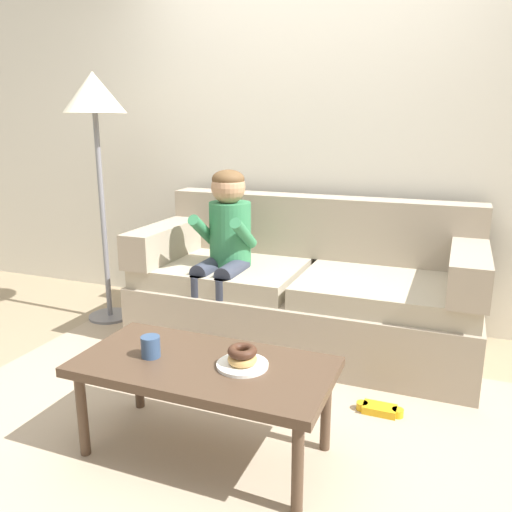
# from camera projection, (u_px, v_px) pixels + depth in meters

# --- Properties ---
(ground) EXTENTS (10.00, 10.00, 0.00)m
(ground) POSITION_uv_depth(u_px,v_px,m) (232.00, 400.00, 2.66)
(ground) COLOR #9E896B
(wall_back) EXTENTS (8.00, 0.10, 2.80)m
(wall_back) POSITION_uv_depth(u_px,v_px,m) (312.00, 119.00, 3.57)
(wall_back) COLOR silver
(wall_back) RESTS_ON ground
(area_rug) EXTENTS (2.76, 1.90, 0.01)m
(area_rug) POSITION_uv_depth(u_px,v_px,m) (210.00, 425.00, 2.43)
(area_rug) COLOR tan
(area_rug) RESTS_ON ground
(couch) EXTENTS (2.08, 0.90, 0.90)m
(couch) POSITION_uv_depth(u_px,v_px,m) (305.00, 292.00, 3.29)
(couch) COLOR tan
(couch) RESTS_ON ground
(coffee_table) EXTENTS (1.06, 0.53, 0.43)m
(coffee_table) POSITION_uv_depth(u_px,v_px,m) (204.00, 372.00, 2.14)
(coffee_table) COLOR #4C3828
(coffee_table) RESTS_ON ground
(person_child) EXTENTS (0.34, 0.58, 1.10)m
(person_child) POSITION_uv_depth(u_px,v_px,m) (225.00, 241.00, 3.18)
(person_child) COLOR #337A4C
(person_child) RESTS_ON ground
(plate) EXTENTS (0.21, 0.21, 0.01)m
(plate) POSITION_uv_depth(u_px,v_px,m) (242.00, 365.00, 2.09)
(plate) COLOR white
(plate) RESTS_ON coffee_table
(donut) EXTENTS (0.15, 0.15, 0.04)m
(donut) POSITION_uv_depth(u_px,v_px,m) (242.00, 359.00, 2.08)
(donut) COLOR tan
(donut) RESTS_ON plate
(donut_second) EXTENTS (0.17, 0.17, 0.04)m
(donut_second) POSITION_uv_depth(u_px,v_px,m) (242.00, 351.00, 2.07)
(donut_second) COLOR #422619
(donut_second) RESTS_ON donut
(mug) EXTENTS (0.08, 0.08, 0.09)m
(mug) POSITION_uv_depth(u_px,v_px,m) (151.00, 347.00, 2.16)
(mug) COLOR #334C72
(mug) RESTS_ON coffee_table
(toy_controller) EXTENTS (0.23, 0.09, 0.05)m
(toy_controller) POSITION_uv_depth(u_px,v_px,m) (380.00, 410.00, 2.52)
(toy_controller) COLOR gold
(toy_controller) RESTS_ON ground
(floor_lamp) EXTENTS (0.41, 0.41, 1.69)m
(floor_lamp) POSITION_uv_depth(u_px,v_px,m) (95.00, 111.00, 3.39)
(floor_lamp) COLOR slate
(floor_lamp) RESTS_ON ground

